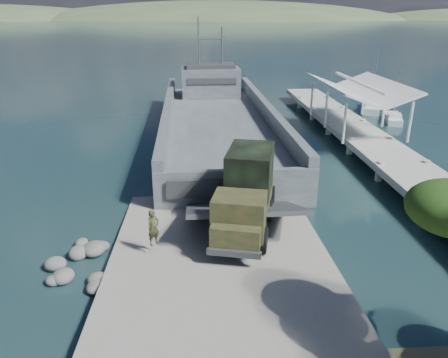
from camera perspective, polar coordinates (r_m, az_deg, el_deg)
ground at (r=20.31m, az=-0.48°, el=-11.29°), size 1400.00×1400.00×0.00m
boat_ramp at (r=19.34m, az=-0.31°, el=-12.25°), size 10.00×18.00×0.50m
shoreline_rocks at (r=21.38m, az=-17.69°, el=-10.62°), size 3.20×5.60×0.90m
distant_headlands at (r=579.46m, az=1.49°, el=20.07°), size 1000.00×240.00×48.00m
pier at (r=39.60m, az=17.17°, el=6.63°), size 6.40×44.00×6.10m
landing_craft at (r=40.06m, az=-0.84°, el=6.71°), size 10.19×37.63×11.12m
military_truck at (r=22.22m, az=2.98°, el=-1.61°), size 4.12×8.16×3.63m
soldier at (r=20.25m, az=-9.15°, el=-7.28°), size 0.73×0.72×1.69m
sailboat_near at (r=49.42m, az=21.23°, el=7.36°), size 2.84×5.07×5.93m
sailboat_far at (r=54.06m, az=18.64°, el=8.83°), size 3.57×6.03×7.07m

